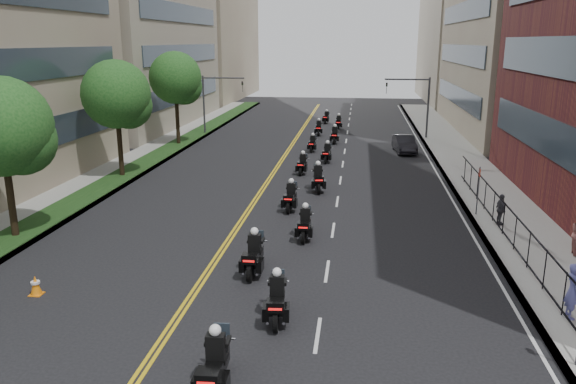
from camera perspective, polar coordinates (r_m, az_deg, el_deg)
name	(u,v)px	position (r m, az deg, el deg)	size (l,w,h in m)	color
sidewalk_right	(480,183)	(37.42, 18.94, 0.83)	(4.00, 90.00, 0.15)	gray
sidewalk_left	(117,173)	(40.04, -16.95, 1.89)	(4.00, 90.00, 0.15)	gray
grass_strip	(128,172)	(39.70, -15.91, 2.00)	(2.00, 90.00, 0.04)	black
building_right_far	(481,11)	(90.32, 19.04, 17.01)	(15.00, 28.00, 26.00)	gray
building_left_far	(191,13)	(92.45, -9.79, 17.52)	(16.00, 28.00, 26.00)	gray
iron_fence	(522,241)	(24.83, 22.65, -4.59)	(0.05, 28.00, 1.50)	black
street_trees	(78,110)	(33.12, -20.56, 7.84)	(4.40, 38.40, 7.98)	black
traffic_signal_right	(418,99)	(53.06, 13.04, 9.24)	(4.09, 0.20, 5.60)	#3F3F44
traffic_signal_left	(213,96)	(54.56, -7.59, 9.64)	(4.09, 0.20, 5.60)	#3F3F44
motorcycle_0	(215,367)	(15.13, -7.42, -17.18)	(0.58, 2.49, 1.83)	black
motorcycle_1	(277,300)	(18.38, -1.14, -10.96)	(0.65, 2.39, 1.77)	black
motorcycle_2	(254,256)	(21.88, -3.47, -6.50)	(0.57, 2.49, 1.84)	black
motorcycle_3	(305,225)	(25.64, 1.73, -3.35)	(0.52, 2.27, 1.67)	black
motorcycle_4	(291,198)	(29.94, 0.28, -0.59)	(0.54, 2.32, 1.71)	black
motorcycle_5	(318,179)	(33.77, 3.07, 1.29)	(0.75, 2.48, 1.84)	black
motorcycle_6	(303,165)	(38.22, 1.49, 2.79)	(0.56, 2.13, 1.57)	black
motorcycle_7	(327,154)	(42.00, 4.00, 3.91)	(0.59, 2.21, 1.63)	black
motorcycle_8	(313,144)	(46.05, 2.52, 4.87)	(0.52, 2.06, 1.52)	black
motorcycle_9	(335,136)	(49.99, 4.77, 5.73)	(0.53, 2.30, 1.70)	black
motorcycle_10	(319,129)	(54.19, 3.14, 6.46)	(0.52, 2.21, 1.63)	black
motorcycle_11	(339,123)	(58.15, 5.16, 7.01)	(0.50, 2.20, 1.62)	black
motorcycle_12	(326,118)	(62.20, 3.92, 7.52)	(0.63, 2.05, 1.52)	black
parked_sedan	(404,144)	(46.60, 11.73, 4.80)	(1.46, 4.18, 1.38)	black
pedestrian_a	(573,291)	(20.31, 26.95, -8.92)	(0.67, 0.44, 1.85)	#525297
pedestrian_c	(501,209)	(28.96, 20.80, -1.67)	(0.89, 0.37, 1.52)	#3B3A41
traffic_cone	(36,285)	(22.16, -24.26, -8.64)	(0.43, 0.43, 0.72)	orange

